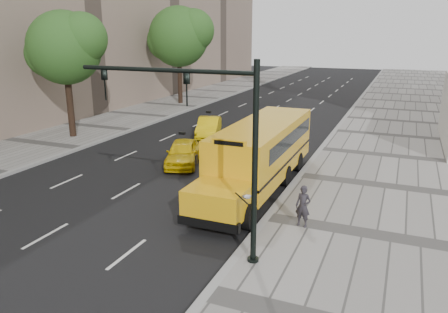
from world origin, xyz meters
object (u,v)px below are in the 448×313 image
at_px(pedestrian, 303,206).
at_px(traffic_signal, 211,136).
at_px(school_bus, 262,149).
at_px(taxi_far, 209,127).
at_px(taxi_near, 183,153).
at_px(tree_b, 66,47).
at_px(tree_c, 180,36).

height_order(pedestrian, traffic_signal, traffic_signal).
distance_m(school_bus, taxi_far, 10.51).
bearing_deg(taxi_near, school_bus, -36.40).
height_order(tree_b, school_bus, tree_b).
xyz_separation_m(school_bus, taxi_far, (-6.50, 8.18, -1.09)).
distance_m(tree_c, traffic_signal, 31.42).
distance_m(tree_c, school_bus, 25.32).
bearing_deg(pedestrian, tree_c, 136.26).
height_order(tree_c, traffic_signal, tree_c).
bearing_deg(traffic_signal, taxi_near, 123.14).
distance_m(tree_b, pedestrian, 20.36).
bearing_deg(taxi_far, school_bus, -69.23).
bearing_deg(school_bus, pedestrian, -54.53).
height_order(school_bus, taxi_near, school_bus).
distance_m(taxi_far, pedestrian, 15.53).
height_order(tree_b, traffic_signal, tree_b).
bearing_deg(tree_c, school_bus, -53.17).
xyz_separation_m(school_bus, pedestrian, (2.95, -4.14, -0.83)).
bearing_deg(tree_c, taxi_near, -61.81).
distance_m(tree_b, taxi_near, 11.60).
height_order(taxi_near, taxi_far, taxi_near).
xyz_separation_m(tree_c, traffic_signal, (15.58, -27.17, -2.58)).
height_order(taxi_near, pedestrian, pedestrian).
xyz_separation_m(school_bus, traffic_signal, (0.69, -7.29, 2.33)).
bearing_deg(pedestrian, school_bus, 135.13).
bearing_deg(pedestrian, taxi_far, 137.16).
relative_size(tree_b, tree_c, 0.89).
bearing_deg(school_bus, taxi_near, 163.77).
height_order(school_bus, pedestrian, school_bus).
bearing_deg(tree_c, tree_b, -90.07).
bearing_deg(pedestrian, traffic_signal, -116.07).
distance_m(tree_c, pedestrian, 30.47).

